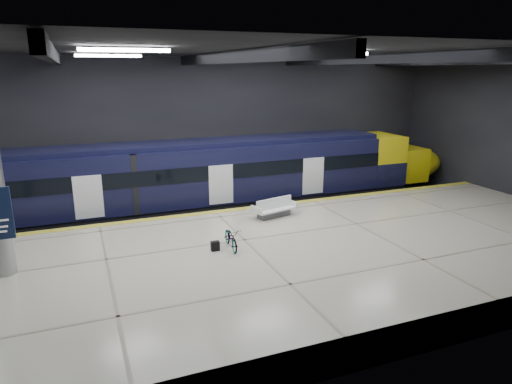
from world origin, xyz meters
TOP-DOWN VIEW (x-y plane):
  - ground at (0.00, 0.00)m, footprint 30.00×30.00m
  - room_shell at (-0.00, 0.00)m, footprint 30.10×16.10m
  - platform at (0.00, -2.50)m, footprint 30.00×11.00m
  - safety_strip at (0.00, 2.75)m, footprint 30.00×0.40m
  - rails at (0.00, 5.50)m, footprint 30.00×1.52m
  - train at (-0.51, 5.50)m, footprint 29.40×2.84m
  - bench at (2.17, 1.13)m, footprint 2.06×1.23m
  - bicycle at (-0.74, -1.63)m, footprint 0.62×1.55m
  - pannier_bag at (-1.34, -1.63)m, footprint 0.30×0.18m

SIDE VIEW (x-z plane):
  - ground at x=0.00m, z-range 0.00..0.00m
  - rails at x=0.00m, z-range 0.00..0.16m
  - platform at x=0.00m, z-range 0.00..1.10m
  - safety_strip at x=0.00m, z-range 1.10..1.11m
  - pannier_bag at x=-1.34m, z-range 1.10..1.45m
  - bench at x=2.17m, z-range 0.97..1.82m
  - bicycle at x=-0.74m, z-range 1.10..1.90m
  - train at x=-0.51m, z-range 0.16..3.95m
  - room_shell at x=0.00m, z-range 1.69..9.74m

